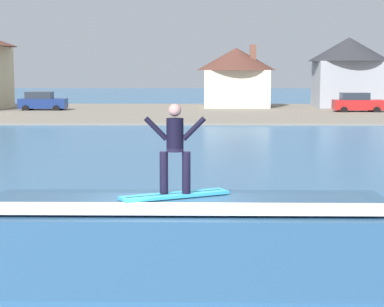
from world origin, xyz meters
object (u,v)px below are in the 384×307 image
Objects in this scene: car_far_shore at (357,103)px; house_gabled_white at (349,68)px; wave_crest at (188,238)px; car_near_shore at (42,101)px; surfer at (175,144)px; house_small_cottage at (236,75)px; surfboard at (175,195)px.

car_far_shore is 8.54m from house_gabled_white.
wave_crest is at bearing -104.58° from house_gabled_white.
car_far_shore is (28.92, -1.92, 0.00)m from car_near_shore.
surfer reaches higher than wave_crest.
car_near_shore reaches higher than wave_crest.
house_gabled_white is at bearing 75.23° from surfer.
wave_crest is at bearing 32.01° from surfer.
wave_crest is 51.08m from car_far_shore.
surfer is at bearing -106.18° from car_far_shore.
car_far_shore is 0.54× the size of house_gabled_white.
wave_crest is 56.79m from house_small_cottage.
surfboard is 56.91m from house_small_cottage.
house_small_cottage is at bearing 86.47° from wave_crest.
car_far_shore is 0.56× the size of house_small_cottage.
house_small_cottage is (-10.56, 7.51, 2.46)m from car_far_shore.
house_gabled_white is (0.79, 7.93, 3.07)m from car_far_shore.
car_near_shore is (-14.87, 51.04, 0.20)m from wave_crest.
house_gabled_white reaches higher than wave_crest.
house_gabled_white reaches higher than car_far_shore.
car_far_shore reaches higher than wave_crest.
car_near_shore is 0.98× the size of car_far_shore.
surfboard is 53.22m from car_near_shore.
house_gabled_white reaches higher than surfer.
car_near_shore reaches higher than surfboard.
car_far_shore is (14.30, 49.25, -0.66)m from surfboard.
house_gabled_white is (15.08, 57.19, 1.43)m from surfer.
car_near_shore is 0.53× the size of house_gabled_white.
surfboard is 0.47× the size of car_far_shore.
surfboard is at bearing -93.77° from house_small_cottage.
house_small_cottage reaches higher than surfboard.
surfboard is at bearing -104.78° from house_gabled_white.
surfboard is 0.25× the size of house_gabled_white.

